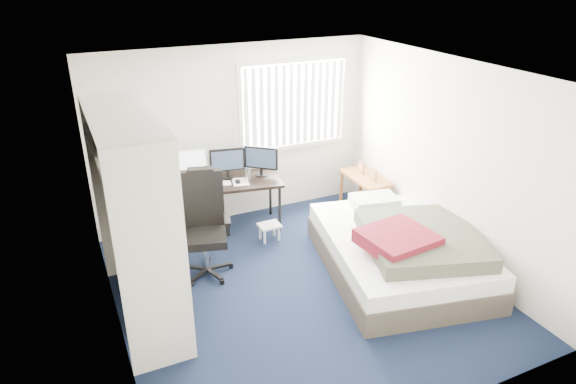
% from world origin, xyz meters
% --- Properties ---
extents(ground, '(4.20, 4.20, 0.00)m').
position_xyz_m(ground, '(0.00, 0.00, 0.00)').
color(ground, black).
rests_on(ground, ground).
extents(room_shell, '(4.20, 4.20, 4.20)m').
position_xyz_m(room_shell, '(0.00, 0.00, 1.51)').
color(room_shell, silver).
rests_on(room_shell, ground).
extents(window_assembly, '(1.72, 0.09, 1.32)m').
position_xyz_m(window_assembly, '(0.90, 2.04, 1.60)').
color(window_assembly, white).
rests_on(window_assembly, ground).
extents(closet, '(0.64, 1.84, 2.22)m').
position_xyz_m(closet, '(-1.67, 0.27, 1.35)').
color(closet, beige).
rests_on(closet, ground).
extents(desk, '(1.59, 0.95, 1.20)m').
position_xyz_m(desk, '(-0.27, 1.75, 0.77)').
color(desk, black).
rests_on(desk, ground).
extents(office_chair, '(0.75, 0.75, 1.29)m').
position_xyz_m(office_chair, '(-0.86, 0.82, 0.50)').
color(office_chair, black).
rests_on(office_chair, ground).
extents(footstool, '(0.29, 0.24, 0.24)m').
position_xyz_m(footstool, '(0.13, 1.19, 0.18)').
color(footstool, white).
rests_on(footstool, ground).
extents(nightstand, '(0.43, 0.86, 0.77)m').
position_xyz_m(nightstand, '(1.75, 1.36, 0.52)').
color(nightstand, brown).
rests_on(nightstand, ground).
extents(bed, '(2.11, 2.54, 0.73)m').
position_xyz_m(bed, '(1.26, -0.21, 0.30)').
color(bed, '#41382E').
rests_on(bed, ground).
extents(pine_box, '(0.41, 0.32, 0.30)m').
position_xyz_m(pine_box, '(-1.65, 0.09, 0.15)').
color(pine_box, tan).
rests_on(pine_box, ground).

